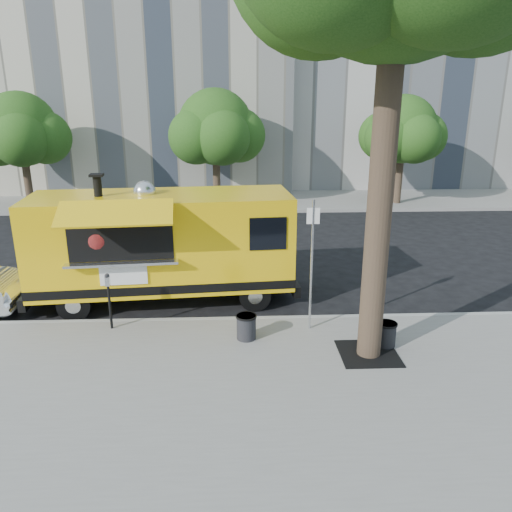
{
  "coord_description": "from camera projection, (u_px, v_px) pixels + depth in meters",
  "views": [
    {
      "loc": [
        -0.14,
        -11.92,
        5.25
      ],
      "look_at": [
        0.39,
        0.0,
        1.42
      ],
      "focal_mm": 35.0,
      "sensor_mm": 36.0,
      "label": 1
    }
  ],
  "objects": [
    {
      "name": "tree_well",
      "position": [
        368.0,
        353.0,
        10.35
      ],
      "size": [
        1.2,
        1.2,
        0.02
      ],
      "primitive_type": "cube",
      "color": "black",
      "rests_on": "sidewalk"
    },
    {
      "name": "far_tree_a",
      "position": [
        21.0,
        130.0,
        23.08
      ],
      "size": [
        3.42,
        3.42,
        5.36
      ],
      "color": "#33261C",
      "rests_on": "far_sidewalk"
    },
    {
      "name": "building_mid",
      "position": [
        419.0,
        19.0,
        32.27
      ],
      "size": [
        20.0,
        14.0,
        20.0
      ],
      "primitive_type": "cube",
      "color": "#AFAAA3",
      "rests_on": "ground"
    },
    {
      "name": "food_truck",
      "position": [
        162.0,
        244.0,
        12.92
      ],
      "size": [
        7.07,
        3.65,
        3.41
      ],
      "rotation": [
        0.0,
        0.0,
        0.09
      ],
      "color": "yellow",
      "rests_on": "ground"
    },
    {
      "name": "far_tree_c",
      "position": [
        403.0,
        130.0,
        23.94
      ],
      "size": [
        3.24,
        3.24,
        5.21
      ],
      "color": "#33261C",
      "rests_on": "far_sidewalk"
    },
    {
      "name": "parking_meter",
      "position": [
        109.0,
        295.0,
        11.24
      ],
      "size": [
        0.11,
        0.11,
        1.33
      ],
      "color": "black",
      "rests_on": "sidewalk"
    },
    {
      "name": "sign_post",
      "position": [
        312.0,
        258.0,
        10.98
      ],
      "size": [
        0.28,
        0.06,
        3.0
      ],
      "color": "silver",
      "rests_on": "sidewalk"
    },
    {
      "name": "curb",
      "position": [
        242.0,
        321.0,
        12.04
      ],
      "size": [
        60.0,
        0.14,
        0.16
      ],
      "primitive_type": "cube",
      "color": "#999993",
      "rests_on": "ground"
    },
    {
      "name": "far_tree_b",
      "position": [
        215.0,
        127.0,
        23.82
      ],
      "size": [
        3.6,
        3.6,
        5.5
      ],
      "color": "#33261C",
      "rests_on": "far_sidewalk"
    },
    {
      "name": "sidewalk",
      "position": [
        244.0,
        393.0,
        9.12
      ],
      "size": [
        60.0,
        6.0,
        0.15
      ],
      "primitive_type": "cube",
      "color": "gray",
      "rests_on": "ground"
    },
    {
      "name": "trash_bin_left",
      "position": [
        386.0,
        333.0,
        10.6
      ],
      "size": [
        0.44,
        0.44,
        0.53
      ],
      "color": "black",
      "rests_on": "sidewalk"
    },
    {
      "name": "ground",
      "position": [
        241.0,
        308.0,
        12.95
      ],
      "size": [
        120.0,
        120.0,
        0.0
      ],
      "primitive_type": "plane",
      "color": "black",
      "rests_on": "ground"
    },
    {
      "name": "trash_bin_right",
      "position": [
        246.0,
        326.0,
        10.92
      ],
      "size": [
        0.46,
        0.46,
        0.55
      ],
      "color": "black",
      "rests_on": "sidewalk"
    },
    {
      "name": "far_sidewalk",
      "position": [
        237.0,
        201.0,
        25.77
      ],
      "size": [
        60.0,
        5.0,
        0.15
      ],
      "primitive_type": "cube",
      "color": "gray",
      "rests_on": "ground"
    }
  ]
}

